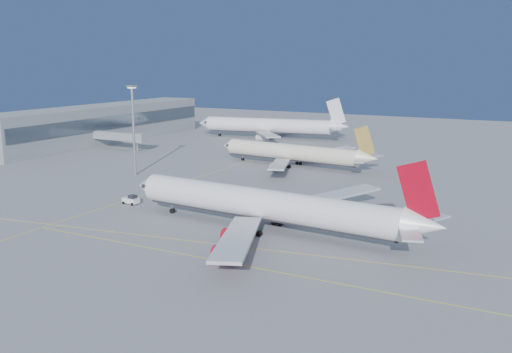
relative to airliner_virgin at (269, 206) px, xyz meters
name	(u,v)px	position (x,y,z in m)	size (l,w,h in m)	color
ground	(249,237)	(-1.56, -5.46, -5.12)	(500.00, 500.00, 0.00)	slate
terminal	(102,124)	(-116.49, 79.54, 2.39)	(18.40, 110.00, 15.00)	gray
jet_bridge	(122,136)	(-94.67, 66.54, 0.05)	(23.60, 3.60, 6.90)	gray
taxiway_lines	(202,219)	(-16.27, 0.88, -5.11)	(118.86, 140.00, 0.02)	yellow
airliner_virgin	(269,206)	(0.00, 0.00, 0.00)	(68.86, 61.69, 16.98)	white
airliner_etihad	(294,153)	(-23.91, 65.86, -0.66)	(56.13, 51.59, 14.64)	beige
airliner_third	(271,126)	(-59.86, 121.93, 0.34)	(67.12, 61.22, 18.05)	white
pushback_tug	(131,200)	(-38.14, 3.99, -4.10)	(4.05, 2.63, 2.21)	white
light_mast	(133,123)	(-59.82, 31.77, 10.26)	(2.25, 2.25, 26.06)	gray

